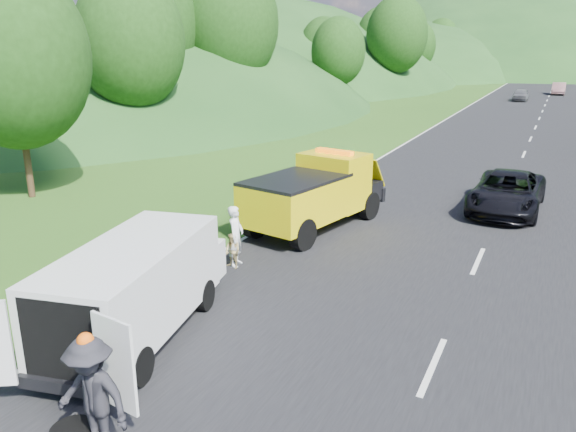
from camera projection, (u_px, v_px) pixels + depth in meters
The scene contains 13 objects.
ground at pixel (325, 297), 13.56m from camera, with size 320.00×320.00×0.00m, color #38661E.
road_surface at pixel (539, 119), 46.78m from camera, with size 14.00×200.00×0.02m, color black.
tree_line_left at pixel (364, 92), 73.17m from camera, with size 14.00×140.00×14.00m, color #224E17, non-canonical shape.
hills_backdrop at pixel (576, 73), 126.93m from camera, with size 201.00×288.60×44.00m, color #2D5B23, non-canonical shape.
tow_truck at pixel (316, 192), 18.40m from camera, with size 3.21×6.05×2.47m.
white_van at pixel (137, 285), 11.39m from camera, with size 3.60×6.13×2.05m.
woman at pixel (237, 266), 15.48m from camera, with size 0.61×0.45×1.69m, color silver.
child at pixel (233, 269), 15.27m from camera, with size 0.47×0.37×0.98m, color tan.
suitcase at pixel (155, 254), 15.57m from camera, with size 0.33×0.18×0.53m, color brown.
passing_suv at pixel (505, 211), 20.57m from camera, with size 2.35×5.09×1.42m, color black.
dist_car_a at pixel (520, 101), 61.84m from camera, with size 1.53×3.81×1.30m, color #4C4D51.
dist_car_b at pixel (558, 95), 69.84m from camera, with size 1.53×4.40×1.45m, color #7B5255.
dist_car_c at pixel (555, 82), 93.92m from camera, with size 2.19×5.39×1.56m, color #8F4B47.
Camera 1 is at (4.58, -11.57, 5.81)m, focal length 35.00 mm.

